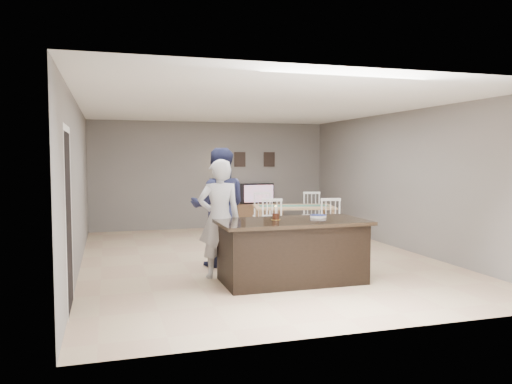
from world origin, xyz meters
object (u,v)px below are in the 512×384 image
object	(u,v)px
television	(258,194)
tv_console	(259,215)
woman	(219,219)
kitchen_island	(292,251)
birthday_cake	(276,216)
dining_table	(294,212)
floor_lamp	(217,178)
plate_stack	(318,216)
man	(219,207)

from	to	relation	value
television	tv_console	bearing A→B (deg)	90.00
television	woman	bearing A→B (deg)	67.10
kitchen_island	birthday_cake	bearing A→B (deg)	152.08
woman	dining_table	size ratio (longest dim) A/B	0.83
kitchen_island	tv_console	world-z (taller)	kitchen_island
kitchen_island	birthday_cake	xyz separation A→B (m)	(-0.21, 0.11, 0.50)
tv_console	woman	world-z (taller)	woman
floor_lamp	tv_console	bearing A→B (deg)	-1.05
kitchen_island	television	distance (m)	5.78
tv_console	birthday_cake	bearing A→B (deg)	-104.47
television	woman	distance (m)	5.53
plate_stack	floor_lamp	world-z (taller)	floor_lamp
kitchen_island	man	size ratio (longest dim) A/B	1.10
woman	birthday_cake	size ratio (longest dim) A/B	8.48
kitchen_island	tv_console	bearing A→B (deg)	77.84
birthday_cake	plate_stack	bearing A→B (deg)	5.36
kitchen_island	television	world-z (taller)	television
tv_console	birthday_cake	world-z (taller)	birthday_cake
plate_stack	dining_table	size ratio (longest dim) A/B	0.12
plate_stack	floor_lamp	distance (m)	5.44
dining_table	man	bearing A→B (deg)	-127.16
tv_console	floor_lamp	xyz separation A→B (m)	(-1.09, 0.02, 0.98)
television	birthday_cake	bearing A→B (deg)	75.71
tv_console	television	bearing A→B (deg)	90.00
kitchen_island	man	world-z (taller)	man
tv_console	television	xyz separation A→B (m)	(0.00, 0.07, 0.56)
television	woman	size ratio (longest dim) A/B	0.51
birthday_cake	dining_table	size ratio (longest dim) A/B	0.10
woman	plate_stack	xyz separation A→B (m)	(1.44, -0.37, 0.03)
plate_stack	dining_table	world-z (taller)	dining_table
woman	birthday_cake	world-z (taller)	woman
kitchen_island	plate_stack	xyz separation A→B (m)	(0.49, 0.18, 0.47)
woman	birthday_cake	distance (m)	0.86
kitchen_island	woman	distance (m)	1.18
woman	plate_stack	distance (m)	1.49
tv_console	plate_stack	xyz separation A→B (m)	(-0.71, -5.39, 0.62)
kitchen_island	man	bearing A→B (deg)	119.92
birthday_cake	dining_table	xyz separation A→B (m)	(1.43, 3.00, -0.30)
woman	dining_table	distance (m)	3.37
tv_console	kitchen_island	bearing A→B (deg)	-102.16
kitchen_island	dining_table	distance (m)	3.35
woman	man	world-z (taller)	man
dining_table	woman	bearing A→B (deg)	-118.83
man	birthday_cake	bearing A→B (deg)	127.66
tv_console	television	size ratio (longest dim) A/B	1.31
woman	floor_lamp	distance (m)	5.16
kitchen_island	television	xyz separation A→B (m)	(1.20, 5.64, 0.41)
television	dining_table	size ratio (longest dim) A/B	0.42
tv_console	television	distance (m)	0.57
tv_console	man	bearing A→B (deg)	-115.10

